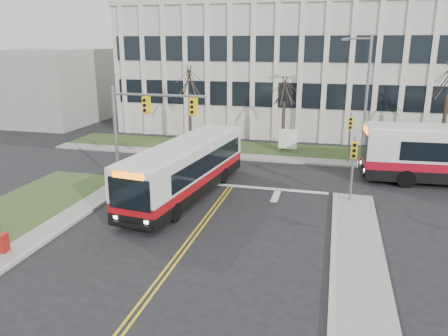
% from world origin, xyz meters
% --- Properties ---
extents(ground, '(120.00, 120.00, 0.00)m').
position_xyz_m(ground, '(0.00, 0.00, 0.00)').
color(ground, black).
rests_on(ground, ground).
extents(sidewalk_east, '(2.00, 26.00, 0.14)m').
position_xyz_m(sidewalk_east, '(7.50, -5.00, 0.07)').
color(sidewalk_east, '#9E9B93').
rests_on(sidewalk_east, ground).
extents(sidewalk_cross, '(44.00, 1.60, 0.14)m').
position_xyz_m(sidewalk_cross, '(5.00, 15.20, 0.07)').
color(sidewalk_cross, '#9E9B93').
rests_on(sidewalk_cross, ground).
extents(building_lawn, '(44.00, 5.00, 0.12)m').
position_xyz_m(building_lawn, '(5.00, 18.00, 0.06)').
color(building_lawn, '#30491F').
rests_on(building_lawn, ground).
extents(office_building, '(40.00, 16.00, 12.00)m').
position_xyz_m(office_building, '(5.00, 30.00, 6.00)').
color(office_building, silver).
rests_on(office_building, ground).
extents(building_annex, '(12.00, 12.00, 8.00)m').
position_xyz_m(building_annex, '(-26.00, 26.00, 4.00)').
color(building_annex, '#9E9B93').
rests_on(building_annex, ground).
extents(mast_arm_signal, '(6.11, 0.38, 6.20)m').
position_xyz_m(mast_arm_signal, '(-5.62, 7.16, 4.26)').
color(mast_arm_signal, slate).
rests_on(mast_arm_signal, ground).
extents(signal_pole_near, '(0.34, 0.39, 3.80)m').
position_xyz_m(signal_pole_near, '(7.20, 6.90, 2.50)').
color(signal_pole_near, slate).
rests_on(signal_pole_near, ground).
extents(signal_pole_far, '(0.34, 0.39, 3.80)m').
position_xyz_m(signal_pole_far, '(7.20, 15.40, 2.50)').
color(signal_pole_far, slate).
rests_on(signal_pole_far, ground).
extents(streetlight, '(2.15, 0.25, 9.20)m').
position_xyz_m(streetlight, '(8.03, 16.20, 5.19)').
color(streetlight, slate).
rests_on(streetlight, ground).
extents(directory_sign, '(1.50, 0.12, 2.00)m').
position_xyz_m(directory_sign, '(2.50, 17.50, 1.17)').
color(directory_sign, slate).
rests_on(directory_sign, ground).
extents(tree_left, '(1.80, 1.80, 7.70)m').
position_xyz_m(tree_left, '(-6.00, 18.00, 5.51)').
color(tree_left, '#42352B').
rests_on(tree_left, ground).
extents(tree_mid, '(1.80, 1.80, 6.82)m').
position_xyz_m(tree_mid, '(2.00, 18.20, 4.88)').
color(tree_mid, '#42352B').
rests_on(tree_mid, ground).
extents(bus_main, '(3.99, 12.08, 3.16)m').
position_xyz_m(bus_main, '(-2.15, 5.80, 1.58)').
color(bus_main, silver).
rests_on(bus_main, ground).
extents(newspaper_box_red, '(0.54, 0.49, 0.95)m').
position_xyz_m(newspaper_box_red, '(-7.36, -3.27, 0.47)').
color(newspaper_box_red, maroon).
rests_on(newspaper_box_red, ground).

